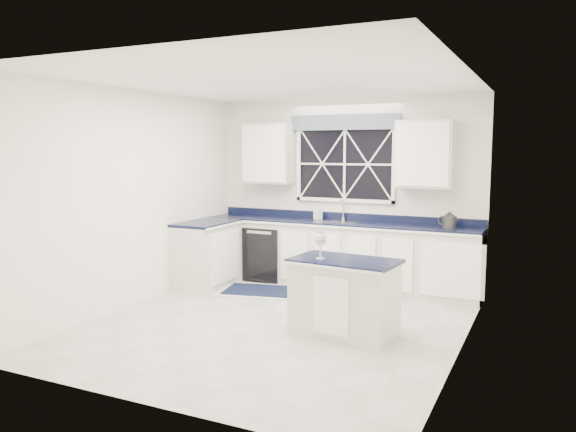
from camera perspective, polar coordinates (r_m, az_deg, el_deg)
The scene contains 13 objects.
ground at distance 6.46m, azimuth -1.10°, elevation -10.89°, with size 4.50×4.50×0.00m, color #B2B1AD.
back_wall at distance 8.26m, azimuth 5.85°, elevation 2.49°, with size 4.00×0.10×2.70m, color white.
base_cabinets at distance 8.06m, azimuth 2.44°, elevation -4.04°, with size 3.99×1.60×0.90m.
countertop at distance 8.02m, azimuth 5.10°, elevation -0.72°, with size 3.98×0.64×0.04m, color black.
dishwasher at distance 8.54m, azimuth -1.89°, elevation -3.70°, with size 0.60×0.58×0.82m, color black.
window at distance 8.19m, azimuth 5.78°, elevation 5.82°, with size 1.65×0.09×1.26m.
upper_cabinets at distance 8.08m, azimuth 5.49°, elevation 6.30°, with size 3.10×0.34×0.90m.
faucet at distance 8.18m, azimuth 5.58°, elevation 0.69°, with size 0.05×0.20×0.30m.
island at distance 6.02m, azimuth 5.74°, elevation -8.19°, with size 1.15×0.76×0.82m.
rug at distance 7.84m, azimuth -2.10°, elevation -7.63°, with size 1.46×1.06×0.02m.
kettle at distance 7.62m, azimuth 16.05°, elevation -0.42°, with size 0.30×0.24×0.22m.
wine_glass at distance 5.89m, azimuth 3.31°, elevation -2.39°, with size 0.13×0.13×0.30m.
soap_bottle at distance 8.26m, azimuth 3.07°, elevation 0.41°, with size 0.10×0.10×0.22m, color silver.
Camera 1 is at (2.75, -5.51, 1.96)m, focal length 35.00 mm.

